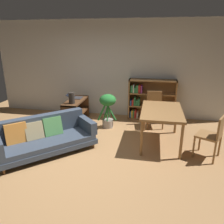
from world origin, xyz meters
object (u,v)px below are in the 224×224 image
Objects in this scene: desk_speaker at (72,98)px; fabric_couch at (44,136)px; open_laptop at (75,97)px; dining_chair_near at (213,134)px; dining_chair_far at (154,107)px; media_console at (76,112)px; potted_floor_plant at (108,106)px; bookshelf at (149,99)px; dining_table at (162,113)px.

fabric_couch is at bearing -94.47° from desk_speaker.
desk_speaker is (0.10, -0.52, 0.11)m from open_laptop.
dining_chair_far reaches higher than dining_chair_near.
open_laptop reaches higher than media_console.
open_laptop is at bearing 111.91° from media_console.
dining_chair_far is at bearing 16.71° from potted_floor_plant.
bookshelf reaches higher than fabric_couch.
potted_floor_plant is 1.48m from dining_table.
desk_speaker is 0.32× the size of dining_chair_near.
fabric_couch is 2.46m from dining_table.
dining_chair_near is at bearing -58.30° from bookshelf.
desk_speaker is at bearing -166.09° from dining_chair_far.
dining_chair_near is at bearing -27.19° from potted_floor_plant.
dining_chair_near is (2.24, -1.15, -0.07)m from potted_floor_plant.
potted_floor_plant is 0.97× the size of dining_chair_far.
desk_speaker is at bearing 162.38° from dining_chair_near.
desk_speaker is 2.15m from bookshelf.
open_laptop is 0.32× the size of dining_table.
open_laptop is 2.05m from bookshelf.
open_laptop is at bearing 89.98° from fabric_couch.
dining_chair_near is at bearing 5.85° from fabric_couch.
dining_chair_far reaches higher than dining_table.
desk_speaker reaches higher than dining_chair_near.
bookshelf is (1.98, 2.35, 0.24)m from fabric_couch.
dining_chair_far is at bearing -71.84° from bookshelf.
bookshelf is at bearing 20.37° from media_console.
open_laptop is 2.52m from dining_table.
dining_chair_far is (2.15, 1.83, 0.19)m from fabric_couch.
media_console is at bearing -159.63° from bookshelf.
desk_speaker is at bearing -78.72° from open_laptop.
media_console is 2.40m from dining_table.
potted_floor_plant is (0.99, -0.36, -0.09)m from open_laptop.
potted_floor_plant is 1.22m from dining_chair_far.
desk_speaker is at bearing -151.29° from bookshelf.
potted_floor_plant reaches higher than open_laptop.
potted_floor_plant is (0.89, 0.16, -0.21)m from desk_speaker.
desk_speaker is 0.32× the size of potted_floor_plant.
dining_chair_near is (3.23, -1.51, -0.17)m from open_laptop.
potted_floor_plant reaches higher than dining_chair_near.
dining_chair_far is 0.69× the size of bookshelf.
dining_chair_far is at bearing 5.11° from media_console.
open_laptop is at bearing -165.47° from bookshelf.
potted_floor_plant is 1.32m from bookshelf.
dining_chair_near is at bearing -22.65° from media_console.
media_console is 2.54× the size of open_laptop.
bookshelf reaches higher than media_console.
fabric_couch is at bearing -174.15° from dining_chair_near.
fabric_couch is at bearing -123.72° from potted_floor_plant.
open_laptop is at bearing 154.97° from dining_chair_near.
dining_chair_near reaches higher than dining_table.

